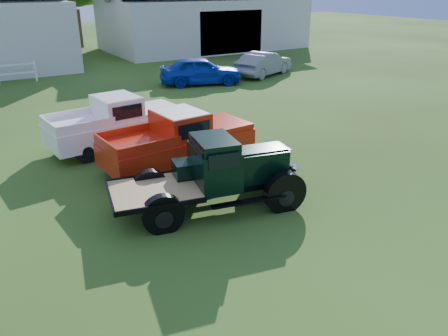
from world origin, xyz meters
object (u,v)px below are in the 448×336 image
misc_car_blue (200,71)px  misc_car_grey (264,64)px  white_pickup (116,122)px  red_pickup (178,139)px  vintage_flatbed (211,174)px

misc_car_blue → misc_car_grey: 4.54m
white_pickup → misc_car_blue: (7.29, 7.35, -0.11)m
red_pickup → white_pickup: size_ratio=1.02×
vintage_flatbed → red_pickup: 2.93m
white_pickup → misc_car_grey: (11.83, 7.57, -0.16)m
misc_car_grey → vintage_flatbed: bearing=117.5°
red_pickup → white_pickup: 2.88m
misc_car_blue → vintage_flatbed: bearing=171.9°
white_pickup → vintage_flatbed: bearing=-90.6°
misc_car_grey → white_pickup: bearing=100.9°
misc_car_grey → red_pickup: bearing=111.8°
vintage_flatbed → white_pickup: 5.60m
misc_car_grey → misc_car_blue: bearing=71.1°
white_pickup → misc_car_grey: white_pickup is taller
vintage_flatbed → misc_car_grey: (11.30, 13.15, -0.21)m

